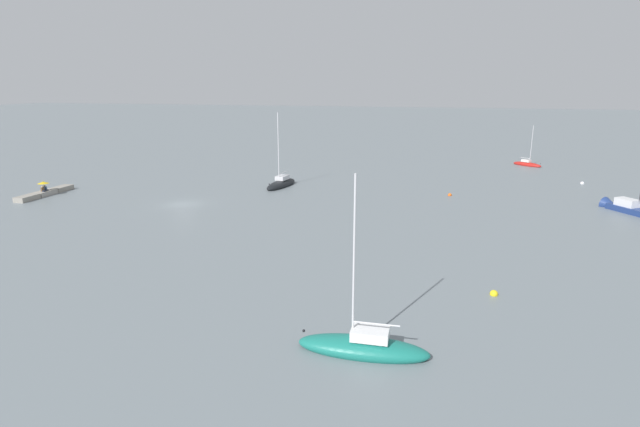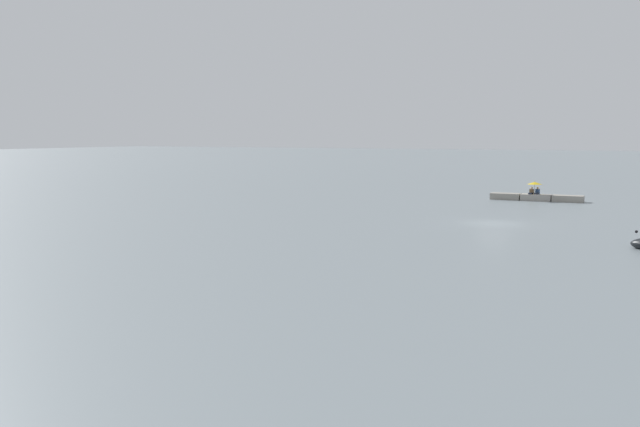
% 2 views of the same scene
% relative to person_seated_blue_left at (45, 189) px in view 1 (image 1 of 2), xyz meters
% --- Properties ---
extents(ground_plane, '(500.00, 500.00, 0.00)m').
position_rel_person_seated_blue_left_xyz_m(ground_plane, '(0.09, 19.91, -0.89)').
color(ground_plane, slate).
extents(seawall_pier, '(8.95, 1.49, 0.64)m').
position_rel_person_seated_blue_left_xyz_m(seawall_pier, '(0.09, -0.05, -0.57)').
color(seawall_pier, gray).
rests_on(seawall_pier, ground_plane).
extents(person_seated_blue_left, '(0.50, 0.67, 0.73)m').
position_rel_person_seated_blue_left_xyz_m(person_seated_blue_left, '(0.00, 0.00, 0.00)').
color(person_seated_blue_left, '#1E2333').
rests_on(person_seated_blue_left, seawall_pier).
extents(person_seated_brown_right, '(0.50, 0.67, 0.73)m').
position_rel_person_seated_blue_left_xyz_m(person_seated_brown_right, '(0.56, 0.12, 0.00)').
color(person_seated_brown_right, '#1E2333').
rests_on(person_seated_brown_right, seawall_pier).
extents(umbrella_open_yellow, '(1.42, 1.42, 1.30)m').
position_rel_person_seated_blue_left_xyz_m(umbrella_open_yellow, '(0.26, 0.04, 0.87)').
color(umbrella_open_yellow, black).
rests_on(umbrella_open_yellow, seawall_pier).
extents(sailboat_black_near, '(7.74, 3.29, 10.78)m').
position_rel_person_seated_blue_left_xyz_m(sailboat_black_near, '(-13.17, 28.03, -0.52)').
color(sailboat_black_near, black).
rests_on(sailboat_black_near, ground_plane).
extents(sailboat_red_mid, '(4.50, 5.09, 7.37)m').
position_rel_person_seated_blue_left_xyz_m(sailboat_red_mid, '(-41.26, 64.54, -0.63)').
color(sailboat_red_mid, red).
rests_on(sailboat_red_mid, ground_plane).
extents(sailboat_teal_far, '(2.26, 7.33, 10.35)m').
position_rel_person_seated_blue_left_xyz_m(sailboat_teal_far, '(28.96, 46.89, -0.53)').
color(sailboat_teal_far, '#197266').
rests_on(sailboat_teal_far, ground_plane).
extents(motorboat_navy_mid, '(6.06, 5.00, 3.41)m').
position_rel_person_seated_blue_left_xyz_m(motorboat_navy_mid, '(-9.59, 70.77, -0.53)').
color(motorboat_navy_mid, navy).
rests_on(motorboat_navy_mid, ground_plane).
extents(mooring_buoy_near, '(0.56, 0.56, 0.56)m').
position_rel_person_seated_blue_left_xyz_m(mooring_buoy_near, '(19.07, 54.46, -0.80)').
color(mooring_buoy_near, yellow).
rests_on(mooring_buoy_near, ground_plane).
extents(mooring_buoy_mid, '(0.53, 0.53, 0.53)m').
position_rel_person_seated_blue_left_xyz_m(mooring_buoy_mid, '(-25.63, 70.03, -0.80)').
color(mooring_buoy_mid, white).
rests_on(mooring_buoy_mid, ground_plane).
extents(mooring_buoy_far, '(0.49, 0.49, 0.49)m').
position_rel_person_seated_blue_left_xyz_m(mooring_buoy_far, '(-12.82, 51.34, -0.81)').
color(mooring_buoy_far, '#EA5914').
rests_on(mooring_buoy_far, ground_plane).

